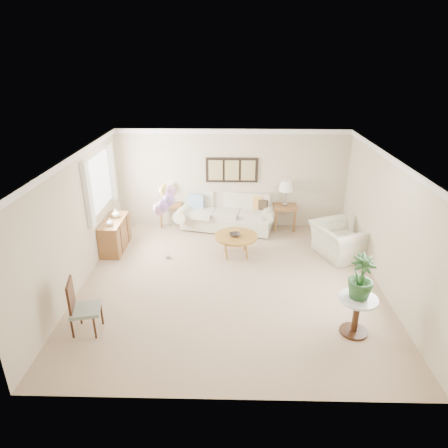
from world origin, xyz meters
name	(u,v)px	position (x,y,z in m)	size (l,w,h in m)	color
ground_plane	(231,283)	(0.00, 0.00, 0.00)	(6.00, 6.00, 0.00)	tan
room_shell	(225,207)	(-0.11, 0.09, 1.63)	(6.04, 6.04, 2.60)	#C2B493
wall_art_triptych	(232,170)	(0.00, 2.96, 1.55)	(1.35, 0.06, 0.65)	black
sofa	(227,215)	(-0.11, 2.81, 0.37)	(2.76, 1.43, 0.95)	beige
end_table_left	(171,206)	(-1.62, 2.95, 0.56)	(0.61, 0.55, 0.66)	#8F5E32
end_table_right	(285,209)	(1.40, 2.81, 0.56)	(0.61, 0.55, 0.66)	#8F5E32
lamp_left	(170,187)	(-1.62, 2.95, 1.08)	(0.31, 0.31, 0.54)	gray
lamp_right	(286,187)	(1.40, 2.81, 1.16)	(0.37, 0.37, 0.66)	gray
coffee_table	(236,237)	(0.12, 1.24, 0.46)	(0.98, 0.98, 0.50)	#A5762D
decor_bowl	(235,235)	(0.09, 1.20, 0.53)	(0.25, 0.25, 0.06)	black
armchair	(339,241)	(2.48, 1.26, 0.38)	(1.16, 1.02, 0.76)	beige
side_table	(357,307)	(2.08, -1.53, 0.52)	(0.63, 0.63, 0.69)	silver
potted_plant	(361,277)	(2.08, -1.51, 1.06)	(0.42, 0.42, 0.75)	#1B4A1E
accent_chair	(81,306)	(-2.46, -1.59, 0.50)	(0.56, 0.56, 0.96)	gray
credenza	(115,234)	(-2.76, 1.50, 0.37)	(0.46, 1.20, 0.74)	#8F5E32
vase_white	(110,222)	(-2.74, 1.17, 0.83)	(0.17, 0.17, 0.17)	silver
vase_sage	(116,213)	(-2.74, 1.67, 0.84)	(0.19, 0.19, 0.20)	beige
balloon_cluster	(165,200)	(-1.42, 1.03, 1.42)	(0.49, 0.49, 1.73)	gray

